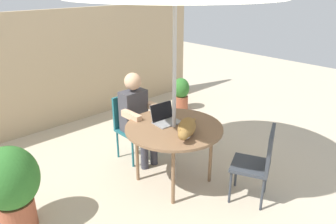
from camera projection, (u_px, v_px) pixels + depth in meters
The scene contains 10 objects.
ground_plane at pixel (174, 180), 3.96m from camera, with size 14.00×14.00×0.00m, color #BCAD93.
fence_back at pixel (68, 68), 5.29m from camera, with size 5.39×0.08×1.88m, color tan.
patio_table at pixel (174, 131), 3.70m from camera, with size 1.13×1.13×0.73m.
chair_occupied at pixel (130, 122), 4.33m from camera, with size 0.40×0.40×0.87m.
chair_empty at pixel (259, 160), 3.43m from camera, with size 0.53×0.53×0.87m.
person_seated at pixel (137, 114), 4.16m from camera, with size 0.48×0.48×1.21m.
laptop at pixel (164, 117), 3.78m from camera, with size 0.32×0.28×0.21m.
cat at pixel (186, 129), 3.44m from camera, with size 0.58×0.39×0.17m.
potted_plant_near_fence at pixel (11, 185), 3.02m from camera, with size 0.54×0.54×0.89m.
potted_plant_by_chair at pixel (181, 93), 6.02m from camera, with size 0.32×0.32×0.61m.
Camera 1 is at (-2.34, -2.38, 2.29)m, focal length 34.27 mm.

